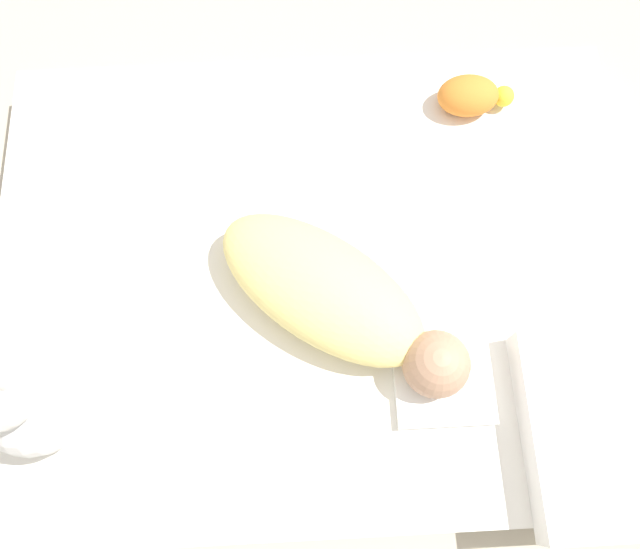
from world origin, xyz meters
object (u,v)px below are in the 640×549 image
pillow (603,431)px  bunny_plush (25,397)px  swaddled_baby (337,299)px  turtle_plush (471,96)px

pillow → bunny_plush: bunny_plush is taller
pillow → swaddled_baby: bearing=150.4°
swaddled_baby → bunny_plush: 0.57m
swaddled_baby → pillow: size_ratio=1.37×
swaddled_baby → pillow: bearing=7.9°
pillow → bunny_plush: size_ratio=1.03×
swaddled_baby → turtle_plush: 0.56m
bunny_plush → swaddled_baby: bearing=17.3°
turtle_plush → pillow: bearing=-78.4°
swaddled_baby → bunny_plush: bunny_plush is taller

